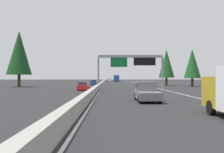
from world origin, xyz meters
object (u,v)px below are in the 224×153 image
Objects in this scene: sign_gantry_overhead at (131,62)px; oncoming_near at (83,86)px; pickup_distant_b at (146,92)px; oncoming_far at (94,82)px; conifer_right_far at (166,64)px; bus_mid_center at (116,78)px; minivan_distant_a at (109,80)px; sedan_mid_left at (149,86)px; conifer_left_near at (19,53)px; conifer_right_mid at (192,64)px.

oncoming_near is at bearing 118.00° from sign_gantry_overhead.
pickup_distant_b is 1.27× the size of oncoming_far.
conifer_right_far reaches higher than sign_gantry_overhead.
bus_mid_center is at bearing -0.03° from pickup_distant_b.
pickup_distant_b is 1.12× the size of minivan_distant_a.
conifer_right_far is (-7.05, -19.93, 5.18)m from oncoming_far.
pickup_distant_b is 1.27× the size of sedan_mid_left.
bus_mid_center is (4.76, -3.45, 0.77)m from minivan_distant_a.
sedan_mid_left is at bearing -117.75° from conifer_left_near.
oncoming_near is at bearing 140.82° from conifer_right_far.
sedan_mid_left is 33.24m from oncoming_far.
sign_gantry_overhead reaches higher than oncoming_far.
oncoming_far is 28.91m from conifer_right_mid.
sign_gantry_overhead is 1.31× the size of conifer_right_far.
minivan_distant_a is 69.17m from conifer_left_near.
minivan_distant_a reaches higher than sedan_mid_left.
bus_mid_center is (105.00, -0.05, 0.80)m from pickup_distant_b.
pickup_distant_b is 51.91m from oncoming_far.
sign_gantry_overhead is at bearing 31.89° from sedan_mid_left.
conifer_right_far reaches higher than minivan_distant_a.
oncoming_near is at bearing 22.09° from pickup_distant_b.
minivan_distant_a is 1.14× the size of oncoming_far.
bus_mid_center is at bearing 10.97° from conifer_right_far.
conifer_right_mid is (36.57, -16.32, 4.59)m from pickup_distant_b.
minivan_distant_a is 0.39× the size of conifer_left_near.
pickup_distant_b is 105.00m from bus_mid_center.
conifer_right_mid is 8.88m from conifer_right_far.
pickup_distant_b is 0.43× the size of conifer_left_near.
sedan_mid_left is at bearing 91.25° from oncoming_near.
conifer_right_mid is at bearing 58.94° from oncoming_far.
minivan_distant_a is 0.55× the size of conifer_right_mid.
conifer_left_near is at bearing 160.89° from bus_mid_center.
conifer_right_mid is (16.49, -12.93, 4.82)m from sedan_mid_left.
sign_gantry_overhead is 27.12m from conifer_left_near.
oncoming_near is 0.49× the size of conifer_right_mid.
conifer_right_far is at bearing 30.39° from conifer_right_mid.
sedan_mid_left is 32.13m from conifer_left_near.
bus_mid_center is 2.61× the size of oncoming_near.
oncoming_near is (-85.17, 8.10, -1.03)m from bus_mid_center.
sign_gantry_overhead is 80.61m from bus_mid_center.
minivan_distant_a is 5.93m from bus_mid_center.
conifer_right_far is at bearing -164.79° from minivan_distant_a.
sedan_mid_left is 0.34× the size of conifer_left_near.
sign_gantry_overhead is 10.85m from oncoming_near.
pickup_distant_b is 100.29m from minivan_distant_a.
pickup_distant_b is 20.37m from sedan_mid_left.
sedan_mid_left is 0.88× the size of minivan_distant_a.
pickup_distant_b reaches higher than oncoming_far.
pickup_distant_b is 0.62× the size of conifer_right_mid.
sign_gantry_overhead is at bearing 18.10° from oncoming_far.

